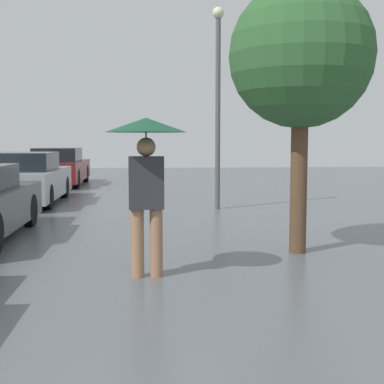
{
  "coord_description": "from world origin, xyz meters",
  "views": [
    {
      "loc": [
        -0.23,
        -1.43,
        1.6
      ],
      "look_at": [
        0.33,
        4.78,
        1.0
      ],
      "focal_mm": 50.0,
      "sensor_mm": 36.0,
      "label": 1
    }
  ],
  "objects": [
    {
      "name": "parked_car_farthest",
      "position": [
        -3.29,
        18.2,
        0.63
      ],
      "size": [
        1.76,
        4.6,
        1.34
      ],
      "color": "maroon",
      "rests_on": "ground_plane"
    },
    {
      "name": "tree",
      "position": [
        1.96,
        5.97,
        2.76
      ],
      "size": [
        2.02,
        2.02,
        3.79
      ],
      "color": "brown",
      "rests_on": "ground_plane"
    },
    {
      "name": "pedestrian",
      "position": [
        -0.2,
        4.78,
        1.42
      ],
      "size": [
        0.95,
        0.95,
        1.87
      ],
      "color": "#9E7051",
      "rests_on": "ground_plane"
    },
    {
      "name": "parked_car_third",
      "position": [
        -3.26,
        12.49,
        0.61
      ],
      "size": [
        1.76,
        4.25,
        1.31
      ],
      "color": "#9EA3A8",
      "rests_on": "ground_plane"
    },
    {
      "name": "street_lamp",
      "position": [
        1.49,
        10.95,
        2.76
      ],
      "size": [
        0.27,
        0.27,
        4.63
      ],
      "color": "#515456",
      "rests_on": "ground_plane"
    }
  ]
}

